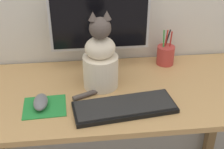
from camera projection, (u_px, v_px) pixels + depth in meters
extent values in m
cube|color=tan|center=(113.00, 92.00, 1.38)|extent=(1.35, 0.58, 0.02)
cube|color=olive|center=(215.00, 114.00, 1.84)|extent=(0.05, 0.05, 0.71)
cylinder|color=#B2B2B7|center=(101.00, 68.00, 1.53)|extent=(0.17, 0.17, 0.01)
cylinder|color=#B2B2B7|center=(100.00, 58.00, 1.50)|extent=(0.04, 0.04, 0.10)
cube|color=#B2B2B7|center=(100.00, 16.00, 1.40)|extent=(0.46, 0.02, 0.33)
cube|color=black|center=(100.00, 16.00, 1.39)|extent=(0.43, 0.00, 0.30)
cube|color=black|center=(124.00, 107.00, 1.24)|extent=(0.42, 0.20, 0.02)
cube|color=black|center=(125.00, 105.00, 1.24)|extent=(0.40, 0.18, 0.01)
cube|color=#238438|center=(45.00, 107.00, 1.26)|extent=(0.18, 0.16, 0.00)
ellipsoid|color=slate|center=(41.00, 102.00, 1.25)|extent=(0.06, 0.11, 0.04)
cylinder|color=beige|center=(101.00, 71.00, 1.36)|extent=(0.17, 0.17, 0.15)
ellipsoid|color=beige|center=(100.00, 48.00, 1.31)|extent=(0.14, 0.12, 0.10)
sphere|color=#4C423D|center=(100.00, 28.00, 1.25)|extent=(0.10, 0.10, 0.09)
cone|color=#4C423D|center=(93.00, 16.00, 1.22)|extent=(0.04, 0.04, 0.04)
cone|color=#4C423D|center=(107.00, 15.00, 1.23)|extent=(0.04, 0.04, 0.04)
cylinder|color=#4C423D|center=(94.00, 92.00, 1.33)|extent=(0.19, 0.10, 0.02)
cylinder|color=#B23833|center=(165.00, 55.00, 1.56)|extent=(0.09, 0.09, 0.09)
cylinder|color=red|center=(165.00, 43.00, 1.53)|extent=(0.02, 0.01, 0.14)
cylinder|color=red|center=(170.00, 44.00, 1.53)|extent=(0.01, 0.03, 0.14)
cylinder|color=black|center=(166.00, 43.00, 1.54)|extent=(0.04, 0.01, 0.14)
cylinder|color=green|center=(164.00, 44.00, 1.52)|extent=(0.01, 0.03, 0.14)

